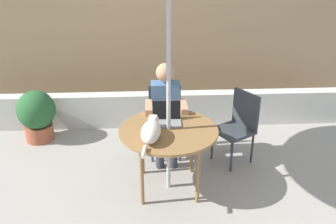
{
  "coord_description": "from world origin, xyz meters",
  "views": [
    {
      "loc": [
        -0.19,
        -3.44,
        2.5
      ],
      "look_at": [
        0.0,
        0.1,
        0.87
      ],
      "focal_mm": 40.19,
      "sensor_mm": 36.0,
      "label": 1
    }
  ],
  "objects_px": {
    "patio_table": "(169,134)",
    "potted_plant_near_fence": "(37,114)",
    "laptop": "(167,116)",
    "person_seated": "(166,108)",
    "chair_occupied": "(165,115)",
    "chair_empty": "(239,122)",
    "cat": "(151,131)"
  },
  "relations": [
    {
      "from": "patio_table",
      "to": "potted_plant_near_fence",
      "type": "bearing_deg",
      "value": 145.2
    },
    {
      "from": "laptop",
      "to": "potted_plant_near_fence",
      "type": "xyz_separation_m",
      "value": [
        -1.69,
        1.0,
        -0.4
      ]
    },
    {
      "from": "patio_table",
      "to": "person_seated",
      "type": "height_order",
      "value": "person_seated"
    },
    {
      "from": "person_seated",
      "to": "chair_occupied",
      "type": "bearing_deg",
      "value": 90.0
    },
    {
      "from": "chair_empty",
      "to": "cat",
      "type": "distance_m",
      "value": 1.32
    },
    {
      "from": "chair_empty",
      "to": "person_seated",
      "type": "xyz_separation_m",
      "value": [
        -0.88,
        0.08,
        0.17
      ]
    },
    {
      "from": "patio_table",
      "to": "cat",
      "type": "relative_size",
      "value": 1.6
    },
    {
      "from": "person_seated",
      "to": "cat",
      "type": "distance_m",
      "value": 0.84
    },
    {
      "from": "laptop",
      "to": "patio_table",
      "type": "bearing_deg",
      "value": -87.18
    },
    {
      "from": "person_seated",
      "to": "laptop",
      "type": "relative_size",
      "value": 3.98
    },
    {
      "from": "patio_table",
      "to": "chair_occupied",
      "type": "relative_size",
      "value": 1.19
    },
    {
      "from": "chair_occupied",
      "to": "person_seated",
      "type": "distance_m",
      "value": 0.23
    },
    {
      "from": "laptop",
      "to": "chair_occupied",
      "type": "bearing_deg",
      "value": 89.15
    },
    {
      "from": "chair_occupied",
      "to": "cat",
      "type": "bearing_deg",
      "value": -100.59
    },
    {
      "from": "patio_table",
      "to": "chair_empty",
      "type": "relative_size",
      "value": 1.19
    },
    {
      "from": "patio_table",
      "to": "person_seated",
      "type": "bearing_deg",
      "value": 90.0
    },
    {
      "from": "laptop",
      "to": "potted_plant_near_fence",
      "type": "bearing_deg",
      "value": 149.41
    },
    {
      "from": "chair_empty",
      "to": "potted_plant_near_fence",
      "type": "bearing_deg",
      "value": 166.12
    },
    {
      "from": "patio_table",
      "to": "laptop",
      "type": "height_order",
      "value": "laptop"
    },
    {
      "from": "laptop",
      "to": "cat",
      "type": "distance_m",
      "value": 0.4
    },
    {
      "from": "chair_occupied",
      "to": "cat",
      "type": "xyz_separation_m",
      "value": [
        -0.18,
        -0.97,
        0.29
      ]
    },
    {
      "from": "patio_table",
      "to": "chair_occupied",
      "type": "xyz_separation_m",
      "value": [
        0.0,
        0.78,
        -0.15
      ]
    },
    {
      "from": "chair_occupied",
      "to": "person_seated",
      "type": "bearing_deg",
      "value": -90.0
    },
    {
      "from": "person_seated",
      "to": "laptop",
      "type": "distance_m",
      "value": 0.46
    },
    {
      "from": "chair_occupied",
      "to": "laptop",
      "type": "xyz_separation_m",
      "value": [
        -0.01,
        -0.6,
        0.27
      ]
    },
    {
      "from": "laptop",
      "to": "potted_plant_near_fence",
      "type": "relative_size",
      "value": 0.43
    },
    {
      "from": "patio_table",
      "to": "laptop",
      "type": "bearing_deg",
      "value": 92.82
    },
    {
      "from": "cat",
      "to": "laptop",
      "type": "bearing_deg",
      "value": 64.76
    },
    {
      "from": "cat",
      "to": "potted_plant_near_fence",
      "type": "relative_size",
      "value": 0.92
    },
    {
      "from": "person_seated",
      "to": "cat",
      "type": "bearing_deg",
      "value": -102.58
    },
    {
      "from": "laptop",
      "to": "chair_empty",
      "type": "bearing_deg",
      "value": 22.15
    },
    {
      "from": "potted_plant_near_fence",
      "to": "cat",
      "type": "bearing_deg",
      "value": -41.93
    }
  ]
}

